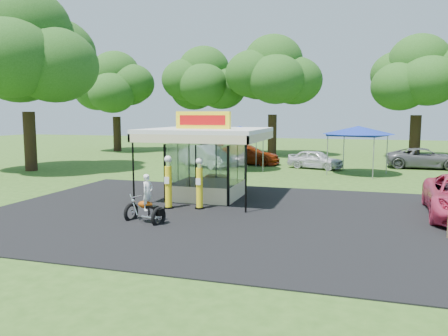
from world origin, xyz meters
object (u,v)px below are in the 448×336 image
at_px(gas_station_kiosk, 207,162).
at_px(bg_car_d, 425,158).
at_px(motorcycle, 147,203).
at_px(bg_car_c, 315,159).
at_px(gas_pump_left, 168,184).
at_px(bg_car_b, 246,154).
at_px(tent_west, 239,130).
at_px(gas_pump_right, 199,185).
at_px(kiosk_car, 220,182).
at_px(bg_car_a, 207,156).
at_px(tent_east, 358,131).

relative_size(gas_station_kiosk, bg_car_d, 0.98).
height_order(motorcycle, bg_car_c, motorcycle).
bearing_deg(gas_pump_left, motorcycle, -84.94).
distance_m(gas_station_kiosk, bg_car_b, 14.91).
distance_m(bg_car_b, bg_car_d, 13.55).
xyz_separation_m(bg_car_d, tent_west, (-13.17, -4.66, 2.13)).
height_order(gas_pump_left, motorcycle, gas_pump_left).
distance_m(motorcycle, bg_car_c, 19.13).
relative_size(gas_pump_right, motorcycle, 1.16).
bearing_deg(motorcycle, kiosk_car, 100.65).
relative_size(bg_car_a, tent_east, 1.08).
height_order(gas_station_kiosk, tent_east, gas_station_kiosk).
bearing_deg(bg_car_d, gas_station_kiosk, 143.30).
distance_m(kiosk_car, tent_east, 11.59).
relative_size(gas_pump_left, motorcycle, 1.20).
bearing_deg(bg_car_c, kiosk_car, 178.70).
bearing_deg(bg_car_d, tent_west, 109.42).
bearing_deg(bg_car_b, bg_car_d, -79.44).
relative_size(gas_pump_left, kiosk_car, 0.82).
distance_m(bg_car_a, tent_west, 3.55).
bearing_deg(tent_east, bg_car_b, 157.01).
xyz_separation_m(bg_car_a, bg_car_c, (8.09, 1.29, -0.13)).
bearing_deg(gas_pump_right, kiosk_car, 95.98).
distance_m(gas_pump_left, kiosk_car, 4.99).
relative_size(motorcycle, bg_car_b, 0.35).
bearing_deg(bg_car_c, bg_car_d, -53.78).
distance_m(motorcycle, tent_east, 18.11).
bearing_deg(tent_west, gas_pump_right, -82.46).
xyz_separation_m(bg_car_d, tent_east, (-4.87, -4.79, 2.20)).
bearing_deg(motorcycle, tent_west, 107.83).
relative_size(bg_car_a, bg_car_b, 0.92).
xyz_separation_m(gas_pump_right, bg_car_b, (-2.13, 17.17, -0.27)).
xyz_separation_m(gas_pump_left, gas_pump_right, (1.30, 0.30, -0.04)).
relative_size(kiosk_car, bg_car_b, 0.51).
relative_size(gas_pump_left, bg_car_a, 0.46).
bearing_deg(kiosk_car, gas_pump_left, 170.44).
bearing_deg(gas_pump_right, gas_station_kiosk, 101.41).
relative_size(gas_station_kiosk, motorcycle, 2.81).
xyz_separation_m(gas_pump_right, bg_car_c, (3.52, 15.77, -0.37)).
height_order(gas_pump_right, motorcycle, gas_pump_right).
relative_size(bg_car_c, tent_east, 0.88).
bearing_deg(gas_station_kiosk, tent_east, 57.93).
bearing_deg(bg_car_a, gas_pump_right, -131.28).
bearing_deg(bg_car_b, tent_west, -168.94).
relative_size(gas_pump_right, bg_car_d, 0.41).
xyz_separation_m(gas_pump_left, bg_car_b, (-0.83, 17.47, -0.31)).
bearing_deg(kiosk_car, bg_car_d, -40.82).
height_order(gas_pump_right, bg_car_b, gas_pump_right).
xyz_separation_m(kiosk_car, bg_car_d, (11.85, 13.72, 0.28)).
distance_m(gas_station_kiosk, kiosk_car, 2.56).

